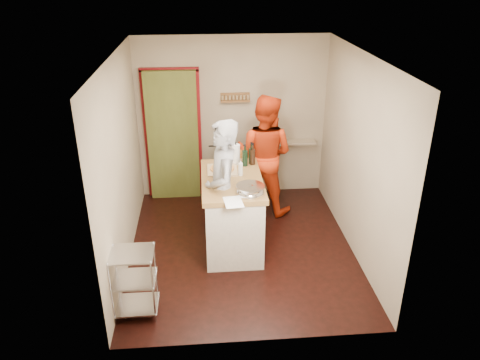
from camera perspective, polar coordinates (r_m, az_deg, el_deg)
The scene contains 10 objects.
floor at distance 6.51m, azimuth 0.18°, elevation -8.23°, with size 3.50×3.50×0.00m, color black.
back_wall at distance 7.60m, azimuth -5.83°, elevation 6.22°, with size 3.00×0.44×2.60m.
left_wall at distance 5.96m, azimuth -14.32°, elevation 1.84°, with size 0.04×3.50×2.60m, color tan.
right_wall at distance 6.20m, azimuth 14.17°, elevation 2.77°, with size 0.04×3.50×2.60m, color tan.
ceiling at distance 5.52m, azimuth 0.22°, elevation 15.03°, with size 3.00×3.50×0.02m, color white.
stove at distance 7.54m, azimuth -0.39°, elevation 0.60°, with size 0.60×0.63×1.00m.
wire_shelving at distance 5.32m, azimuth -12.81°, elevation -11.81°, with size 0.48×0.40×0.80m.
island at distance 6.31m, azimuth -0.93°, elevation -3.77°, with size 0.79×1.50×1.32m.
person_stripe at distance 5.94m, azimuth -2.10°, elevation -1.33°, with size 0.68×0.45×1.86m, color silver.
person_red at distance 7.10m, azimuth 3.00°, elevation 3.13°, with size 0.90×0.70×1.85m, color red.
Camera 1 is at (-0.48, -5.41, 3.58)m, focal length 35.00 mm.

